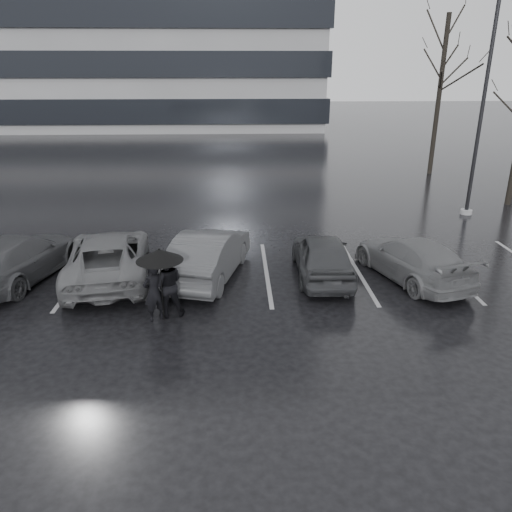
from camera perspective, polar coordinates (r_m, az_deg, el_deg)
The scene contains 12 objects.
ground at distance 12.90m, azimuth -0.82°, elevation -6.17°, with size 160.00×160.00×0.00m, color black.
car_main at distance 14.79m, azimuth 7.62°, elevation 0.06°, with size 1.55×3.85×1.31m, color black.
car_west_a at distance 14.67m, azimuth -5.43°, elevation 0.22°, with size 1.51×4.33×1.43m, color #2C2B2E.
car_west_b at distance 15.14m, azimuth -16.52°, elevation -0.05°, with size 2.26×4.90×1.36m, color #48484A.
car_west_c at distance 16.02m, azimuth -25.52°, elevation -0.17°, with size 1.87×4.60×1.33m, color black.
car_east at distance 15.23m, azimuth 17.39°, elevation -0.28°, with size 1.73×4.25×1.23m, color #48484A.
pedestrian_left at distance 12.35m, azimuth -11.59°, elevation -4.05°, with size 0.55×0.36×1.50m, color black.
pedestrian_right at distance 12.48m, azimuth -10.19°, elevation -3.20°, with size 0.82×0.64×1.69m, color black.
umbrella at distance 11.91m, azimuth -10.99°, elevation 0.12°, with size 1.12×1.12×1.89m.
lamp_post at distance 22.32m, azimuth 24.31°, elevation 14.27°, with size 0.48×0.48×8.69m.
stall_stripes at distance 15.17m, azimuth -4.09°, elevation -1.91°, with size 19.72×5.00×0.00m.
tree_north at distance 30.68m, azimuth 20.17°, elevation 16.67°, with size 0.26×0.26×8.50m, color black.
Camera 1 is at (-0.27, -11.48, 5.87)m, focal length 35.00 mm.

